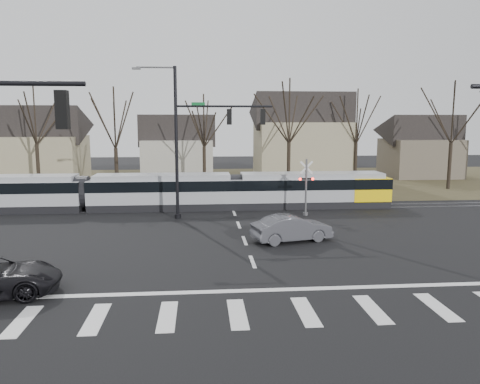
{
  "coord_description": "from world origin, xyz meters",
  "views": [
    {
      "loc": [
        -2.42,
        -19.3,
        6.58
      ],
      "look_at": [
        0.0,
        9.0,
        2.3
      ],
      "focal_mm": 35.0,
      "sensor_mm": 36.0,
      "label": 1
    }
  ],
  "objects": [
    {
      "name": "tram",
      "position": [
        -5.41,
        16.0,
        1.45
      ],
      "size": [
        35.18,
        2.61,
        2.67
      ],
      "color": "gray",
      "rests_on": "ground"
    },
    {
      "name": "house_b",
      "position": [
        -5.0,
        36.0,
        3.97
      ],
      "size": [
        8.64,
        7.56,
        7.65
      ],
      "color": "gray",
      "rests_on": "ground"
    },
    {
      "name": "signal_pole_far",
      "position": [
        -2.41,
        12.5,
        5.7
      ],
      "size": [
        9.28,
        0.44,
        10.2
      ],
      "color": "black",
      "rests_on": "ground"
    },
    {
      "name": "lane_dashes",
      "position": [
        0.0,
        16.0,
        0.01
      ],
      "size": [
        0.18,
        30.0,
        0.01
      ],
      "color": "silver",
      "rests_on": "ground"
    },
    {
      "name": "house_a",
      "position": [
        -20.0,
        34.0,
        4.46
      ],
      "size": [
        9.72,
        8.64,
        8.6
      ],
      "color": "gray",
      "rests_on": "ground"
    },
    {
      "name": "rail_pair",
      "position": [
        0.0,
        15.8,
        0.03
      ],
      "size": [
        90.0,
        1.52,
        0.06
      ],
      "color": "#59595E",
      "rests_on": "ground"
    },
    {
      "name": "rail_crossing_signal",
      "position": [
        5.0,
        12.79,
        1.89
      ],
      "size": [
        1.08,
        0.36,
        4.0
      ],
      "color": "#59595B",
      "rests_on": "ground"
    },
    {
      "name": "stop_line",
      "position": [
        0.0,
        -1.8,
        0.01
      ],
      "size": [
        28.0,
        0.35,
        0.01
      ],
      "primitive_type": "cube",
      "color": "silver",
      "rests_on": "ground"
    },
    {
      "name": "crosswalk",
      "position": [
        0.0,
        -4.0,
        0.01
      ],
      "size": [
        27.0,
        2.6,
        0.01
      ],
      "color": "silver",
      "rests_on": "ground"
    },
    {
      "name": "tree_row",
      "position": [
        2.0,
        26.0,
        5.0
      ],
      "size": [
        59.2,
        7.2,
        10.0
      ],
      "color": "black",
      "rests_on": "ground"
    },
    {
      "name": "ground",
      "position": [
        0.0,
        0.0,
        0.0
      ],
      "size": [
        140.0,
        140.0,
        0.0
      ],
      "primitive_type": "plane",
      "color": "black"
    },
    {
      "name": "sedan",
      "position": [
        2.59,
        5.65,
        0.73
      ],
      "size": [
        3.77,
        5.23,
        1.47
      ],
      "primitive_type": "imported",
      "rotation": [
        0.0,
        0.0,
        1.83
      ],
      "color": "#46464C",
      "rests_on": "ground"
    },
    {
      "name": "grass_verge",
      "position": [
        0.0,
        32.0,
        0.01
      ],
      "size": [
        140.0,
        28.0,
        0.01
      ],
      "primitive_type": "cube",
      "color": "#38331E",
      "rests_on": "ground"
    },
    {
      "name": "house_d",
      "position": [
        24.0,
        35.0,
        3.97
      ],
      "size": [
        8.64,
        7.56,
        7.65
      ],
      "color": "brown",
      "rests_on": "ground"
    },
    {
      "name": "house_c",
      "position": [
        9.0,
        33.0,
        5.23
      ],
      "size": [
        10.8,
        8.64,
        10.1
      ],
      "color": "gray",
      "rests_on": "ground"
    }
  ]
}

